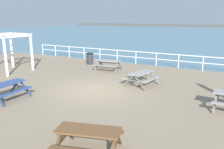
% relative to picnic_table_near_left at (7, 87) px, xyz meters
% --- Properties ---
extents(ground_plane, '(30.00, 24.00, 0.20)m').
position_rel_picnic_table_near_left_xyz_m(ground_plane, '(2.89, 3.20, -0.68)').
color(ground_plane, gray).
extents(sea_band, '(142.00, 90.00, 0.01)m').
position_rel_picnic_table_near_left_xyz_m(sea_band, '(2.89, 55.95, -0.58)').
color(sea_band, teal).
rests_on(sea_band, ground).
extents(distant_shoreline, '(142.00, 6.00, 1.80)m').
position_rel_picnic_table_near_left_xyz_m(distant_shoreline, '(2.89, 98.95, -0.58)').
color(distant_shoreline, '#4C4C47').
rests_on(distant_shoreline, ground).
extents(seaward_railing, '(23.07, 0.07, 1.08)m').
position_rel_picnic_table_near_left_xyz_m(seaward_railing, '(2.89, 10.95, 0.16)').
color(seaward_railing, white).
rests_on(seaward_railing, ground).
extents(picnic_table_near_left, '(1.57, 1.83, 0.80)m').
position_rel_picnic_table_near_left_xyz_m(picnic_table_near_left, '(0.00, 0.00, 0.00)').
color(picnic_table_near_left, '#334C84').
rests_on(picnic_table_near_left, ground).
extents(picnic_table_near_right, '(2.15, 1.95, 0.80)m').
position_rel_picnic_table_near_left_xyz_m(picnic_table_near_right, '(6.08, -2.01, 0.00)').
color(picnic_table_near_right, brown).
rests_on(picnic_table_near_right, ground).
extents(picnic_table_mid_centre, '(1.78, 2.01, 0.80)m').
position_rel_picnic_table_near_left_xyz_m(picnic_table_mid_centre, '(4.79, 5.25, 0.00)').
color(picnic_table_mid_centre, gray).
rests_on(picnic_table_mid_centre, ground).
extents(picnic_table_far_left, '(1.94, 1.69, 0.80)m').
position_rel_picnic_table_near_left_xyz_m(picnic_table_far_left, '(1.22, 7.69, 0.00)').
color(picnic_table_far_left, gray).
rests_on(picnic_table_far_left, ground).
extents(lattice_pergola, '(2.45, 2.57, 2.70)m').
position_rel_picnic_table_near_left_xyz_m(lattice_pergola, '(-4.90, 4.02, 1.41)').
color(lattice_pergola, white).
rests_on(lattice_pergola, ground).
extents(litter_bin, '(0.55, 0.55, 0.95)m').
position_rel_picnic_table_near_left_xyz_m(litter_bin, '(-1.31, 9.02, -0.10)').
color(litter_bin, '#2D2D33').
rests_on(litter_bin, ground).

